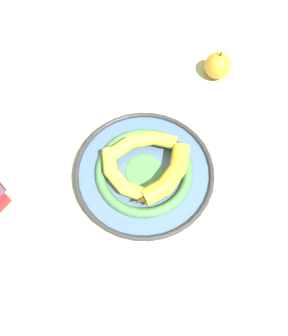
{
  "coord_description": "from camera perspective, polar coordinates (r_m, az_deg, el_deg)",
  "views": [
    {
      "loc": [
        0.23,
        -0.17,
        0.7
      ],
      "look_at": [
        -0.02,
        0.02,
        0.04
      ],
      "focal_mm": 35.0,
      "sensor_mm": 36.0,
      "label": 1
    }
  ],
  "objects": [
    {
      "name": "decorative_bowl",
      "position": [
        0.75,
        0.0,
        -0.76
      ],
      "size": [
        0.32,
        0.32,
        0.04
      ],
      "color": "slate",
      "rests_on": "ground_plane"
    },
    {
      "name": "ground_plane",
      "position": [
        0.76,
        -0.53,
        -3.08
      ],
      "size": [
        2.8,
        2.8,
        0.0
      ],
      "primitive_type": "plane",
      "color": "#B2C693"
    },
    {
      "name": "banana_b",
      "position": [
        0.71,
        4.13,
        -1.65
      ],
      "size": [
        0.09,
        0.18,
        0.04
      ],
      "rotation": [
        0.0,
        0.0,
        8.15
      ],
      "color": "yellow",
      "rests_on": "decorative_bowl"
    },
    {
      "name": "apple",
      "position": [
        0.93,
        12.71,
        17.0
      ],
      "size": [
        0.07,
        0.07,
        0.08
      ],
      "color": "gold",
      "rests_on": "ground_plane"
    },
    {
      "name": "banana_c",
      "position": [
        0.75,
        -0.01,
        4.46
      ],
      "size": [
        0.1,
        0.16,
        0.03
      ],
      "rotation": [
        0.0,
        0.0,
        10.55
      ],
      "color": "gold",
      "rests_on": "decorative_bowl"
    },
    {
      "name": "banana_a",
      "position": [
        0.71,
        -4.26,
        -1.44
      ],
      "size": [
        0.17,
        0.06,
        0.03
      ],
      "rotation": [
        0.0,
        0.0,
        6.3
      ],
      "color": "yellow",
      "rests_on": "decorative_bowl"
    }
  ]
}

